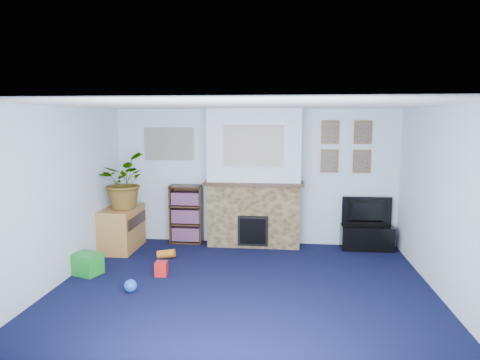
# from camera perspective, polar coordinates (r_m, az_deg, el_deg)

# --- Properties ---
(floor) EXTENTS (5.00, 4.50, 0.01)m
(floor) POSITION_cam_1_polar(r_m,az_deg,el_deg) (5.77, 0.30, -14.60)
(floor) COLOR black
(floor) RESTS_ON ground
(ceiling) EXTENTS (5.00, 4.50, 0.01)m
(ceiling) POSITION_cam_1_polar(r_m,az_deg,el_deg) (5.32, 0.32, 9.98)
(ceiling) COLOR white
(ceiling) RESTS_ON wall_back
(wall_back) EXTENTS (5.00, 0.04, 2.40)m
(wall_back) POSITION_cam_1_polar(r_m,az_deg,el_deg) (7.63, 1.99, 0.41)
(wall_back) COLOR silver
(wall_back) RESTS_ON ground
(wall_front) EXTENTS (5.00, 0.04, 2.40)m
(wall_front) POSITION_cam_1_polar(r_m,az_deg,el_deg) (3.25, -3.69, -10.38)
(wall_front) COLOR silver
(wall_front) RESTS_ON ground
(wall_left) EXTENTS (0.04, 4.50, 2.40)m
(wall_left) POSITION_cam_1_polar(r_m,az_deg,el_deg) (6.18, -23.43, -2.12)
(wall_left) COLOR silver
(wall_left) RESTS_ON ground
(wall_right) EXTENTS (0.04, 4.50, 2.40)m
(wall_right) POSITION_cam_1_polar(r_m,az_deg,el_deg) (5.74, 26.03, -3.03)
(wall_right) COLOR silver
(wall_right) RESTS_ON ground
(chimney_breast) EXTENTS (1.72, 0.50, 2.40)m
(chimney_breast) POSITION_cam_1_polar(r_m,az_deg,el_deg) (7.43, 1.88, 0.07)
(chimney_breast) COLOR brown
(chimney_breast) RESTS_ON ground
(collage_main) EXTENTS (1.00, 0.03, 0.68)m
(collage_main) POSITION_cam_1_polar(r_m,az_deg,el_deg) (7.16, 1.78, 4.56)
(collage_main) COLOR gray
(collage_main) RESTS_ON chimney_breast
(collage_left) EXTENTS (0.90, 0.03, 0.58)m
(collage_left) POSITION_cam_1_polar(r_m,az_deg,el_deg) (7.82, -9.44, 4.77)
(collage_left) COLOR gray
(collage_left) RESTS_ON wall_back
(portrait_tl) EXTENTS (0.30, 0.03, 0.40)m
(portrait_tl) POSITION_cam_1_polar(r_m,az_deg,el_deg) (7.56, 11.94, 6.25)
(portrait_tl) COLOR brown
(portrait_tl) RESTS_ON wall_back
(portrait_tr) EXTENTS (0.30, 0.03, 0.40)m
(portrait_tr) POSITION_cam_1_polar(r_m,az_deg,el_deg) (7.64, 16.07, 6.13)
(portrait_tr) COLOR brown
(portrait_tr) RESTS_ON wall_back
(portrait_bl) EXTENTS (0.30, 0.03, 0.40)m
(portrait_bl) POSITION_cam_1_polar(r_m,az_deg,el_deg) (7.59, 11.83, 2.48)
(portrait_bl) COLOR brown
(portrait_bl) RESTS_ON wall_back
(portrait_br) EXTENTS (0.30, 0.03, 0.40)m
(portrait_br) POSITION_cam_1_polar(r_m,az_deg,el_deg) (7.67, 15.93, 2.40)
(portrait_br) COLOR brown
(portrait_br) RESTS_ON wall_back
(tv_stand) EXTENTS (0.87, 0.37, 0.41)m
(tv_stand) POSITION_cam_1_polar(r_m,az_deg,el_deg) (7.72, 16.54, -7.22)
(tv_stand) COLOR black
(tv_stand) RESTS_ON ground
(television) EXTENTS (0.84, 0.13, 0.48)m
(television) POSITION_cam_1_polar(r_m,az_deg,el_deg) (7.64, 16.65, -4.07)
(television) COLOR black
(television) RESTS_ON tv_stand
(bookshelf) EXTENTS (0.58, 0.28, 1.05)m
(bookshelf) POSITION_cam_1_polar(r_m,az_deg,el_deg) (7.80, -7.14, -4.70)
(bookshelf) COLOR black
(bookshelf) RESTS_ON ground
(sideboard) EXTENTS (0.52, 0.94, 0.73)m
(sideboard) POSITION_cam_1_polar(r_m,az_deg,el_deg) (7.66, -15.46, -6.33)
(sideboard) COLOR #A77035
(sideboard) RESTS_ON ground
(potted_plant) EXTENTS (0.97, 1.04, 0.92)m
(potted_plant) POSITION_cam_1_polar(r_m,az_deg,el_deg) (7.44, -15.49, -0.16)
(potted_plant) COLOR #26661E
(potted_plant) RESTS_ON sideboard
(mantel_clock) EXTENTS (0.10, 0.06, 0.14)m
(mantel_clock) POSITION_cam_1_polar(r_m,az_deg,el_deg) (7.38, 1.80, 0.30)
(mantel_clock) COLOR gold
(mantel_clock) RESTS_ON chimney_breast
(mantel_candle) EXTENTS (0.05, 0.05, 0.17)m
(mantel_candle) POSITION_cam_1_polar(r_m,az_deg,el_deg) (7.36, 4.25, 0.34)
(mantel_candle) COLOR #B2BFC6
(mantel_candle) RESTS_ON chimney_breast
(mantel_teddy) EXTENTS (0.12, 0.12, 0.12)m
(mantel_teddy) POSITION_cam_1_polar(r_m,az_deg,el_deg) (7.45, -2.96, 0.33)
(mantel_teddy) COLOR gray
(mantel_teddy) RESTS_ON chimney_breast
(mantel_can) EXTENTS (0.06, 0.06, 0.13)m
(mantel_can) POSITION_cam_1_polar(r_m,az_deg,el_deg) (7.36, 7.10, 0.15)
(mantel_can) COLOR red
(mantel_can) RESTS_ON chimney_breast
(green_crate) EXTENTS (0.46, 0.41, 0.31)m
(green_crate) POSITION_cam_1_polar(r_m,az_deg,el_deg) (6.68, -19.74, -10.57)
(green_crate) COLOR #198C26
(green_crate) RESTS_ON ground
(toy_ball) EXTENTS (0.17, 0.17, 0.17)m
(toy_ball) POSITION_cam_1_polar(r_m,az_deg,el_deg) (5.88, -14.40, -13.45)
(toy_ball) COLOR blue
(toy_ball) RESTS_ON ground
(toy_block) EXTENTS (0.18, 0.18, 0.20)m
(toy_block) POSITION_cam_1_polar(r_m,az_deg,el_deg) (6.35, -10.44, -11.48)
(toy_block) COLOR red
(toy_block) RESTS_ON ground
(toy_tube) EXTENTS (0.30, 0.13, 0.17)m
(toy_tube) POSITION_cam_1_polar(r_m,az_deg,el_deg) (7.10, -9.80, -9.68)
(toy_tube) COLOR orange
(toy_tube) RESTS_ON ground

